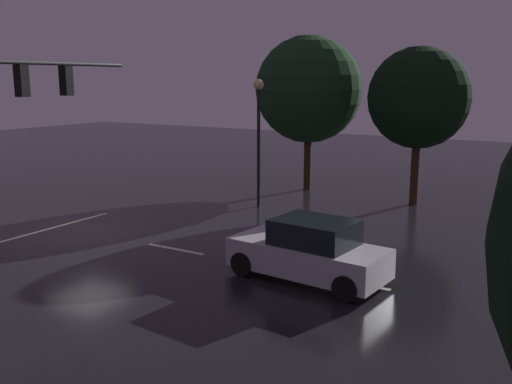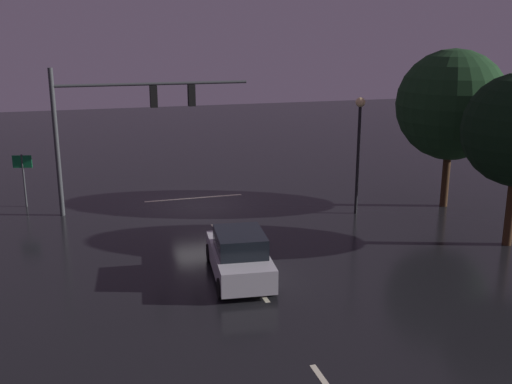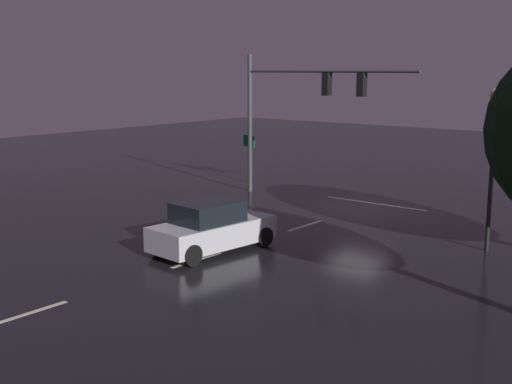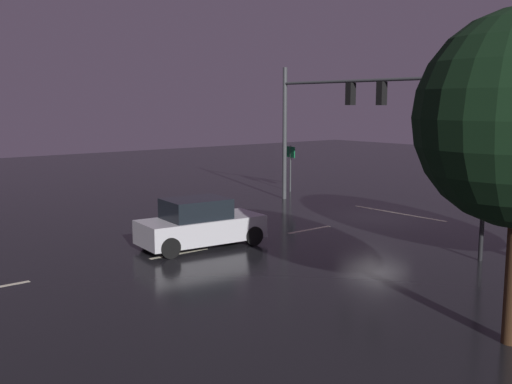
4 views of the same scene
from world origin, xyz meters
name	(u,v)px [view 4 (image 4 of 4)]	position (x,y,z in m)	size (l,w,h in m)	color
ground_plane	(376,218)	(0.00, 0.00, 0.00)	(80.00, 80.00, 0.00)	black
traffic_signal_assembly	(326,109)	(3.48, -0.40, 4.63)	(8.93, 0.47, 6.70)	#383A3D
lane_dash_far	(310,230)	(0.00, 4.00, 0.00)	(2.20, 0.16, 0.01)	beige
lane_dash_mid	(179,254)	(0.00, 10.00, 0.00)	(2.20, 0.16, 0.01)	beige
stop_bar	(398,213)	(0.00, -1.59, 0.00)	(5.00, 0.16, 0.01)	beige
car_approaching	(200,224)	(0.35, 8.92, 0.80)	(2.27, 4.50, 1.70)	#B7B7BC
street_lamp_left_kerb	(487,142)	(-6.78, 3.12, 3.74)	(0.44, 0.44, 5.39)	black
route_sign	(290,159)	(8.07, -2.37, 1.86)	(0.89, 0.26, 2.58)	#383A3D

